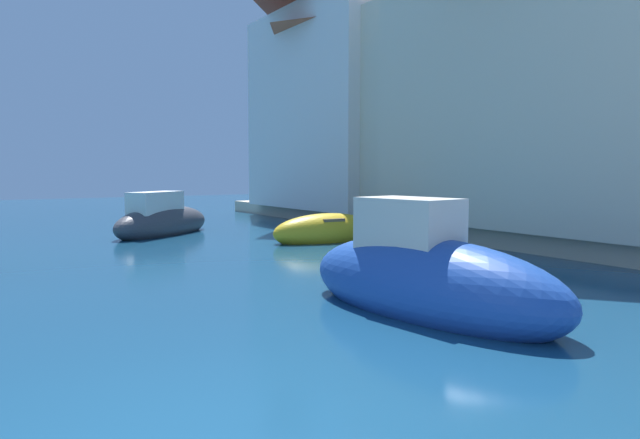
{
  "coord_description": "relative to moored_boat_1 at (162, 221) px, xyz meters",
  "views": [
    {
      "loc": [
        -1.26,
        -3.54,
        1.95
      ],
      "look_at": [
        7.31,
        9.98,
        0.58
      ],
      "focal_mm": 31.83,
      "sensor_mm": 36.0,
      "label": 1
    }
  ],
  "objects": [
    {
      "name": "quay_promenade",
      "position": [
        0.39,
        -14.1,
        -0.15
      ],
      "size": [
        44.0,
        32.0,
        0.5
      ],
      "color": "beige",
      "rests_on": "ground"
    },
    {
      "name": "moored_boat_1",
      "position": [
        0.0,
        0.0,
        0.0
      ],
      "size": [
        4.13,
        3.48,
        1.59
      ],
      "rotation": [
        0.0,
        0.0,
        0.63
      ],
      "color": "#3F3F47",
      "rests_on": "ground"
    },
    {
      "name": "moored_boat_2",
      "position": [
        0.18,
        -11.51,
        0.05
      ],
      "size": [
        2.03,
        4.44,
        1.88
      ],
      "rotation": [
        0.0,
        0.0,
        4.84
      ],
      "color": "#1E479E",
      "rests_on": "ground"
    },
    {
      "name": "moored_boat_5",
      "position": [
        3.35,
        -4.16,
        -0.12
      ],
      "size": [
        3.31,
        1.4,
        1.01
      ],
      "rotation": [
        0.0,
        0.0,
        6.2
      ],
      "color": "gold",
      "rests_on": "ground"
    },
    {
      "name": "waterfront_building_main",
      "position": [
        9.07,
        -7.52,
        4.27
      ],
      "size": [
        6.99,
        8.92,
        8.23
      ],
      "color": "beige",
      "rests_on": "quay_promenade"
    },
    {
      "name": "waterfront_building_annex",
      "position": [
        9.07,
        1.84,
        4.66
      ],
      "size": [
        7.35,
        8.07,
        9.0
      ],
      "color": "white",
      "rests_on": "quay_promenade"
    },
    {
      "name": "waterfront_building_far",
      "position": [
        9.07,
        1.58,
        4.11
      ],
      "size": [
        6.35,
        9.95,
        7.92
      ],
      "color": "beige",
      "rests_on": "quay_promenade"
    },
    {
      "name": "quayside_tree",
      "position": [
        7.72,
        -7.14,
        3.14
      ],
      "size": [
        2.95,
        2.95,
        4.52
      ],
      "color": "brown",
      "rests_on": "quay_promenade"
    }
  ]
}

